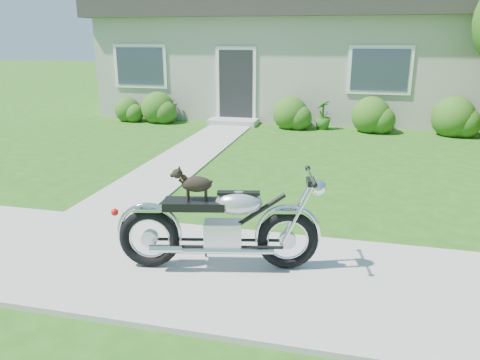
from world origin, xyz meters
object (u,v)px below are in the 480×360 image
Objects in this scene: potted_plant_left at (168,109)px; motorcycle_with_dog at (222,225)px; potted_plant_right at (323,115)px; house at (301,46)px.

motorcycle_with_dog is at bearing -64.23° from potted_plant_left.
motorcycle_with_dog reaches higher than potted_plant_right.
potted_plant_left is at bearing 180.00° from potted_plant_right.
motorcycle_with_dog is (4.12, -8.53, 0.13)m from potted_plant_left.
potted_plant_left is at bearing 103.57° from motorcycle_with_dog.
potted_plant_left is 9.47m from motorcycle_with_dog.
house is 15.41× the size of potted_plant_left.
potted_plant_right is 0.36× the size of motorcycle_with_dog.
house reaches higher than potted_plant_left.
potted_plant_left is 4.58m from potted_plant_right.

